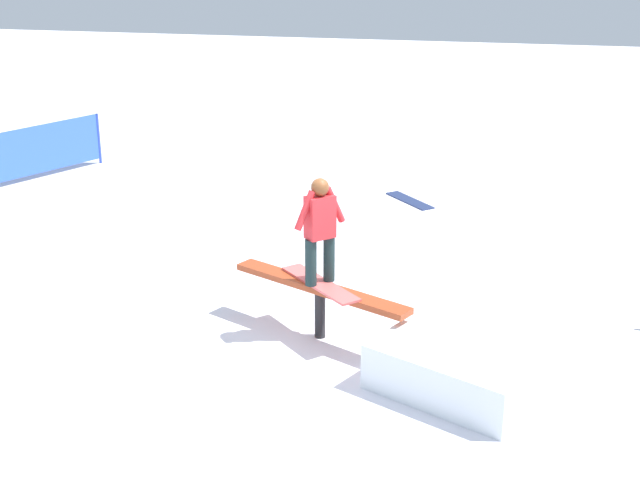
% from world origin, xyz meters
% --- Properties ---
extents(ground_plane, '(60.00, 60.00, 0.00)m').
position_xyz_m(ground_plane, '(0.00, 0.00, 0.00)').
color(ground_plane, white).
extents(rail_feature, '(2.48, 1.41, 0.72)m').
position_xyz_m(rail_feature, '(0.00, 0.00, 0.62)').
color(rail_feature, black).
rests_on(rail_feature, ground).
extents(snow_kicker_ramp, '(2.28, 2.14, 0.54)m').
position_xyz_m(snow_kicker_ramp, '(-1.88, 0.92, 0.27)').
color(snow_kicker_ramp, white).
rests_on(snow_kicker_ramp, ground).
extents(main_rider_on_rail, '(1.21, 1.19, 1.39)m').
position_xyz_m(main_rider_on_rail, '(0.00, 0.00, 1.42)').
color(main_rider_on_rail, '#EB605B').
rests_on(main_rider_on_rail, rail_feature).
extents(loose_snowboard_navy, '(1.04, 1.11, 0.02)m').
position_xyz_m(loose_snowboard_navy, '(-0.40, -6.09, 0.01)').
color(loose_snowboard_navy, navy).
rests_on(loose_snowboard_navy, ground).
extents(safety_fence, '(1.99, 3.99, 1.10)m').
position_xyz_m(safety_fence, '(7.57, -5.48, 0.60)').
color(safety_fence, blue).
rests_on(safety_fence, ground).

